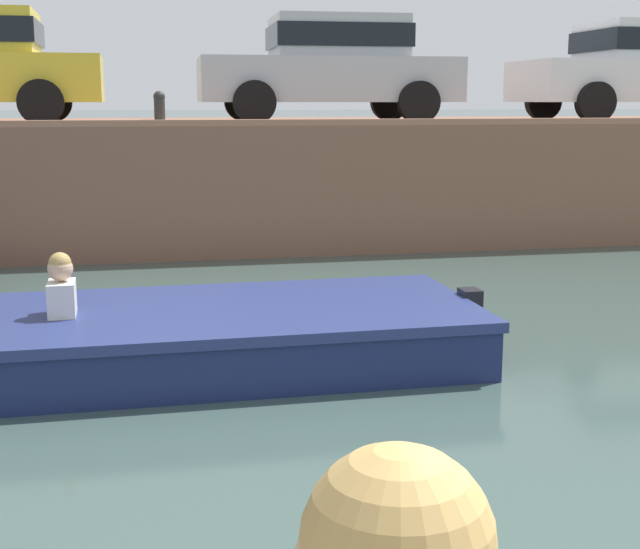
# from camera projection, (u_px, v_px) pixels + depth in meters

# --- Properties ---
(ground_plane) EXTENTS (400.00, 400.00, 0.00)m
(ground_plane) POSITION_uv_depth(u_px,v_px,m) (348.00, 371.00, 6.92)
(ground_plane) COLOR #384C47
(far_quay_wall) EXTENTS (60.00, 6.00, 1.75)m
(far_quay_wall) POSITION_uv_depth(u_px,v_px,m) (235.00, 175.00, 14.56)
(far_quay_wall) COLOR brown
(far_quay_wall) RESTS_ON ground
(far_wall_coping) EXTENTS (60.00, 0.24, 0.08)m
(far_wall_coping) POSITION_uv_depth(u_px,v_px,m) (257.00, 123.00, 11.62)
(far_wall_coping) COLOR #9F6C52
(far_wall_coping) RESTS_ON far_quay_wall
(motorboat_passing) EXTENTS (6.07, 1.97, 0.95)m
(motorboat_passing) POSITION_uv_depth(u_px,v_px,m) (131.00, 341.00, 6.90)
(motorboat_passing) COLOR navy
(motorboat_passing) RESTS_ON ground
(car_centre_silver) EXTENTS (3.85, 1.97, 1.54)m
(car_centre_silver) POSITION_uv_depth(u_px,v_px,m) (331.00, 65.00, 13.25)
(car_centre_silver) COLOR #B7BABC
(car_centre_silver) RESTS_ON far_quay_wall
(mooring_bollard_mid) EXTENTS (0.15, 0.15, 0.45)m
(mooring_bollard_mid) POSITION_uv_depth(u_px,v_px,m) (160.00, 107.00, 11.46)
(mooring_bollard_mid) COLOR #2D2B28
(mooring_bollard_mid) RESTS_ON far_quay_wall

